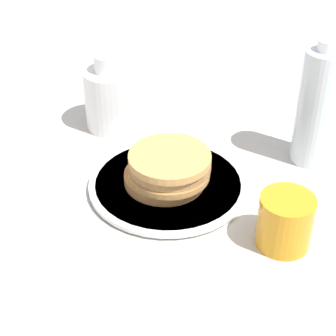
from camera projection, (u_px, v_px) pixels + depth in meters
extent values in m
plane|color=#BCB7AD|center=(152.00, 197.00, 0.92)|extent=(4.00, 4.00, 0.00)
cylinder|color=white|center=(168.00, 185.00, 0.94)|extent=(0.24, 0.24, 0.01)
cylinder|color=white|center=(168.00, 183.00, 0.94)|extent=(0.26, 0.26, 0.01)
cylinder|color=#B57D46|center=(165.00, 177.00, 0.93)|extent=(0.13, 0.13, 0.02)
cylinder|color=#BB8748|center=(169.00, 172.00, 0.92)|extent=(0.13, 0.13, 0.01)
cylinder|color=#AE804C|center=(170.00, 164.00, 0.91)|extent=(0.13, 0.13, 0.02)
cylinder|color=tan|center=(170.00, 158.00, 0.90)|extent=(0.13, 0.13, 0.01)
cylinder|color=orange|center=(285.00, 221.00, 0.81)|extent=(0.08, 0.08, 0.08)
cylinder|color=white|center=(112.00, 99.00, 1.07)|extent=(0.10, 0.10, 0.12)
cylinder|color=white|center=(109.00, 63.00, 1.03)|extent=(0.06, 0.06, 0.03)
cylinder|color=silver|center=(317.00, 108.00, 0.95)|extent=(0.07, 0.07, 0.21)
cylinder|color=white|center=(329.00, 45.00, 0.88)|extent=(0.03, 0.03, 0.02)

